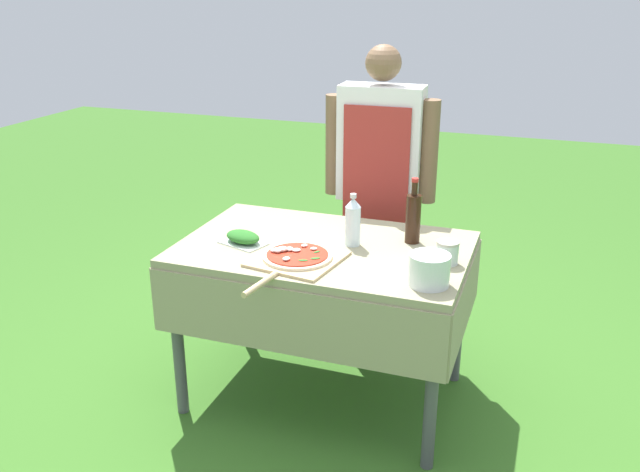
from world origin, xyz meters
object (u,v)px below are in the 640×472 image
at_px(pizza_on_peel, 295,258).
at_px(sauce_jar, 447,254).
at_px(herb_container, 243,238).
at_px(water_bottle, 353,221).
at_px(person_cook, 380,172).
at_px(oil_bottle, 413,217).
at_px(prep_table, 324,267).
at_px(mixing_tub, 429,270).

relative_size(pizza_on_peel, sauce_jar, 6.03).
bearing_deg(sauce_jar, herb_container, -174.85).
xyz_separation_m(water_bottle, herb_container, (-0.45, -0.15, -0.08)).
bearing_deg(person_cook, oil_bottle, 117.31).
xyz_separation_m(herb_container, sauce_jar, (0.87, 0.08, 0.01)).
xyz_separation_m(prep_table, sauce_jar, (0.53, -0.02, 0.14)).
relative_size(person_cook, water_bottle, 6.68).
distance_m(oil_bottle, herb_container, 0.74).
height_order(prep_table, mixing_tub, mixing_tub).
relative_size(pizza_on_peel, herb_container, 2.54).
bearing_deg(mixing_tub, oil_bottle, 110.41).
height_order(water_bottle, sauce_jar, water_bottle).
height_order(person_cook, oil_bottle, person_cook).
bearing_deg(prep_table, mixing_tub, -26.22).
relative_size(person_cook, mixing_tub, 9.88).
distance_m(prep_table, water_bottle, 0.24).
height_order(oil_bottle, sauce_jar, oil_bottle).
bearing_deg(herb_container, water_bottle, 17.91).
distance_m(water_bottle, sauce_jar, 0.43).
bearing_deg(herb_container, sauce_jar, 5.15).
xyz_separation_m(oil_bottle, sauce_jar, (0.18, -0.18, -0.07)).
bearing_deg(prep_table, pizza_on_peel, -103.98).
xyz_separation_m(oil_bottle, water_bottle, (-0.23, -0.12, -0.01)).
bearing_deg(mixing_tub, prep_table, 153.78).
bearing_deg(water_bottle, person_cook, 94.65).
relative_size(person_cook, sauce_jar, 16.18).
height_order(oil_bottle, mixing_tub, oil_bottle).
relative_size(pizza_on_peel, mixing_tub, 3.68).
distance_m(prep_table, oil_bottle, 0.44).
xyz_separation_m(person_cook, water_bottle, (0.05, -0.63, -0.05)).
relative_size(oil_bottle, herb_container, 1.28).
xyz_separation_m(person_cook, pizza_on_peel, (-0.11, -0.89, -0.14)).
bearing_deg(mixing_tub, herb_container, 170.02).
bearing_deg(sauce_jar, oil_bottle, 134.66).
xyz_separation_m(pizza_on_peel, mixing_tub, (0.55, -0.04, 0.05)).
relative_size(prep_table, person_cook, 0.81).
distance_m(water_bottle, herb_container, 0.48).
height_order(herb_container, sauce_jar, sauce_jar).
relative_size(prep_table, pizza_on_peel, 2.18).
xyz_separation_m(prep_table, oil_bottle, (0.35, 0.16, 0.22)).
distance_m(person_cook, pizza_on_peel, 0.90).
xyz_separation_m(water_bottle, mixing_tub, (0.39, -0.29, -0.05)).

